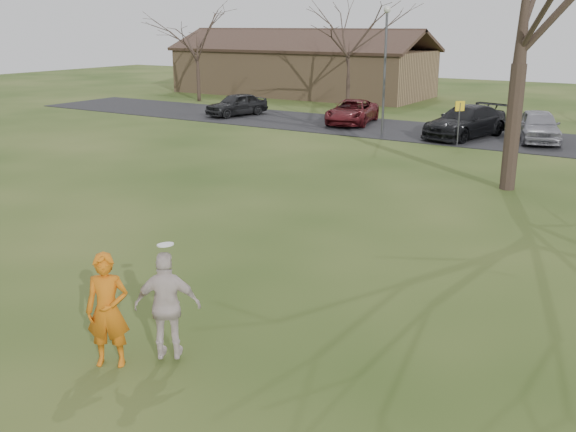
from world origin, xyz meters
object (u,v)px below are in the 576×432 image
(car_0, at_px, (237,104))
(car_4, at_px, (538,126))
(car_2, at_px, (352,112))
(car_3, at_px, (466,122))
(lamp_post, at_px, (385,56))
(player_defender, at_px, (108,310))
(catching_play, at_px, (168,306))
(building, at_px, (301,70))

(car_0, bearing_deg, car_4, 17.01)
(car_0, xyz_separation_m, car_2, (7.49, 0.76, -0.02))
(car_2, xyz_separation_m, car_3, (6.81, -1.13, 0.11))
(car_2, height_order, lamp_post, lamp_post)
(car_4, bearing_deg, car_2, 158.87)
(car_4, relative_size, lamp_post, 0.70)
(car_3, relative_size, car_4, 1.21)
(player_defender, height_order, catching_play, catching_play)
(catching_play, relative_size, lamp_post, 0.32)
(car_4, height_order, lamp_post, lamp_post)
(player_defender, distance_m, car_0, 30.06)
(catching_play, xyz_separation_m, building, (-20.20, 38.03, 0.91))
(player_defender, xyz_separation_m, car_3, (-1.82, 25.01, -0.16))
(player_defender, xyz_separation_m, building, (-19.42, 38.60, 0.96))
(player_defender, relative_size, car_2, 0.41)
(car_2, xyz_separation_m, lamp_post, (3.21, -3.04, 3.27))
(car_0, height_order, car_2, car_0)
(player_defender, relative_size, building, 0.09)
(car_4, bearing_deg, car_3, 172.84)
(car_2, relative_size, lamp_post, 0.76)
(player_defender, bearing_deg, lamp_post, 72.07)
(car_4, bearing_deg, lamp_post, -178.06)
(car_2, relative_size, car_4, 1.09)
(player_defender, bearing_deg, catching_play, 4.71)
(car_4, bearing_deg, catching_play, -110.11)
(car_0, height_order, car_4, car_4)
(lamp_post, bearing_deg, player_defender, -76.80)
(car_3, xyz_separation_m, building, (-17.60, 13.59, 1.12))
(car_2, distance_m, car_4, 10.13)
(car_4, relative_size, catching_play, 2.20)
(car_2, xyz_separation_m, car_4, (10.12, -0.47, 0.09))
(car_3, bearing_deg, catching_play, -68.70)
(player_defender, bearing_deg, car_0, 91.30)
(player_defender, bearing_deg, car_2, 77.13)
(player_defender, bearing_deg, car_3, 63.03)
(player_defender, xyz_separation_m, car_0, (-16.12, 25.37, -0.25))
(car_4, height_order, building, building)
(catching_play, bearing_deg, building, 117.98)
(car_3, relative_size, lamp_post, 0.84)
(car_2, bearing_deg, player_defender, -83.58)
(player_defender, height_order, lamp_post, lamp_post)
(player_defender, xyz_separation_m, catching_play, (0.78, 0.57, 0.05))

